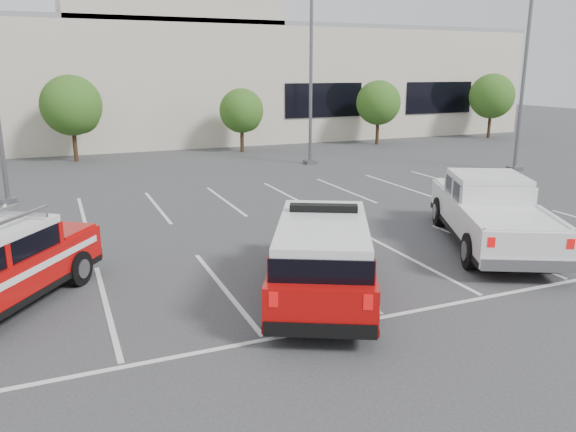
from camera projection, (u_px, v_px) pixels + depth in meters
name	position (u px, v px, depth m)	size (l,w,h in m)	color
ground	(325.00, 274.00, 14.44)	(120.00, 120.00, 0.00)	#343437
stall_markings	(264.00, 229.00, 18.46)	(23.00, 15.00, 0.01)	silver
convention_building	(138.00, 75.00, 41.76)	(60.00, 16.99, 13.20)	beige
tree_mid_left	(73.00, 107.00, 31.52)	(3.37, 3.37, 4.85)	#3F2B19
tree_mid_right	(243.00, 112.00, 35.39)	(2.77, 2.77, 3.99)	#3F2B19
tree_right	(379.00, 104.00, 39.06)	(3.07, 3.07, 4.42)	#3F2B19
tree_far_right	(492.00, 98.00, 42.73)	(3.37, 3.37, 4.85)	#3F2B19
light_pole_mid	(311.00, 68.00, 30.03)	(0.90, 0.60, 10.24)	#59595E
light_pole_right	(525.00, 68.00, 28.04)	(0.90, 0.60, 10.24)	#59595E
fire_chief_suv	(323.00, 261.00, 12.83)	(4.55, 6.17, 2.06)	#AA0908
white_pickup	(490.00, 218.00, 16.64)	(5.04, 6.97, 2.04)	silver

